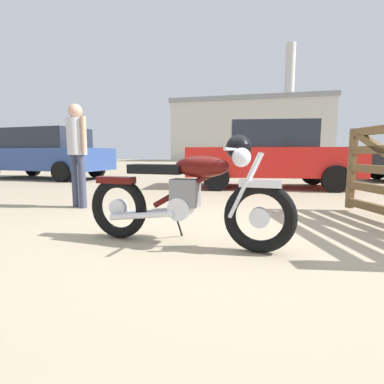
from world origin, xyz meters
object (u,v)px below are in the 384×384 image
bystander (77,145)px  red_hatchback_near (254,155)px  white_estate_far (270,155)px  vintage_motorcycle (189,194)px  pale_sedan_back (42,152)px

bystander → red_hatchback_near: size_ratio=0.38×
bystander → white_estate_far: white_estate_far is taller
vintage_motorcycle → red_hatchback_near: bearing=93.9°
vintage_motorcycle → pale_sedan_back: bearing=143.4°
bystander → white_estate_far: 4.82m
red_hatchback_near → pale_sedan_back: 8.60m
vintage_motorcycle → bystander: (-2.11, 1.69, 0.53)m
red_hatchback_near → bystander: bearing=63.4°
white_estate_far → pale_sedan_back: (-7.67, 1.65, 0.10)m
red_hatchback_near → pale_sedan_back: bearing=21.2°
bystander → white_estate_far: size_ratio=0.39×
bystander → red_hatchback_near: (3.27, 9.17, -0.18)m
bystander → vintage_motorcycle: bearing=76.3°
bystander → pale_sedan_back: pale_sedan_back is taller
red_hatchback_near → vintage_motorcycle: bearing=77.0°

